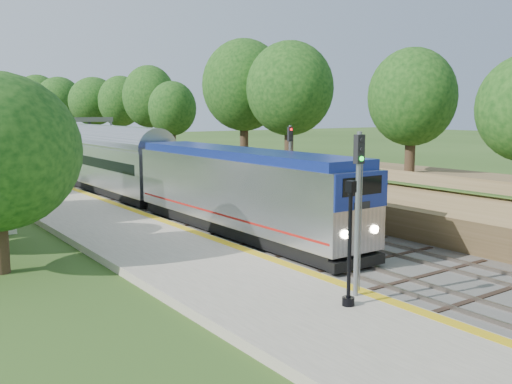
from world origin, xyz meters
TOP-DOWN VIEW (x-y plane):
  - trackbed at (2.00, 60.00)m, footprint 9.50×170.00m
  - platform at (-5.20, 16.00)m, footprint 6.40×68.00m
  - yellow_stripe at (-2.35, 16.00)m, footprint 0.55×68.00m
  - embankment at (10.35, 60.00)m, footprint 10.64×170.00m
  - signal_gantry at (2.47, 54.99)m, footprint 8.40×0.38m
  - trees_behind_platform at (-11.17, 20.67)m, footprint 7.82×53.32m
  - train at (0.00, 71.17)m, footprint 3.11×124.62m
  - lamppost_far at (-3.86, 6.69)m, footprint 0.42×0.42m
  - signal_platform at (-2.90, 7.31)m, footprint 0.34×0.27m
  - signal_farside at (6.20, 22.55)m, footprint 0.32×0.26m

SIDE VIEW (x-z plane):
  - trackbed at x=2.00m, z-range -0.07..0.21m
  - platform at x=-5.20m, z-range 0.00..0.38m
  - yellow_stripe at x=-2.35m, z-range 0.38..0.39m
  - embankment at x=10.35m, z-range -3.89..7.80m
  - lamppost_far at x=-3.86m, z-range 0.15..4.42m
  - train at x=0.00m, z-range 0.05..4.62m
  - signal_farside at x=6.20m, z-range 0.77..6.63m
  - signal_platform at x=-2.90m, z-range 1.05..6.90m
  - trees_behind_platform at x=-11.17m, z-range 0.93..8.14m
  - signal_gantry at x=2.47m, z-range 1.72..7.92m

